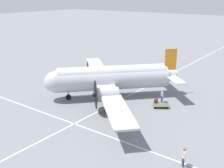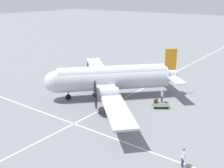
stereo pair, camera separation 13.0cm
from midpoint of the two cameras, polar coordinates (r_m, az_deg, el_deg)
ground_plane at (r=36.82m, az=0.10°, el=-2.67°), size 300.00×300.00×0.00m
apron_line_eastwest at (r=36.01m, az=2.02°, el=-3.16°), size 120.00×0.16×0.01m
apron_line_northsouth at (r=30.81m, az=-9.67°, el=-7.22°), size 0.16×120.00×0.01m
airliner_main at (r=35.90m, az=-0.64°, el=1.22°), size 20.36×21.16×6.16m
crew_foreground at (r=23.15m, az=14.40°, el=-13.81°), size 0.47×0.39×1.68m
passenger_boarding at (r=35.22m, az=10.25°, el=-2.10°), size 0.47×0.43×1.74m
suitcase_near_door at (r=35.25m, az=8.92°, el=-3.46°), size 0.51×0.16×0.50m
suitcase_upright_spare at (r=35.27m, az=9.10°, el=-3.33°), size 0.47×0.20×0.64m
baggage_cart at (r=33.89m, az=9.97°, el=-4.34°), size 1.90×2.09×0.56m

